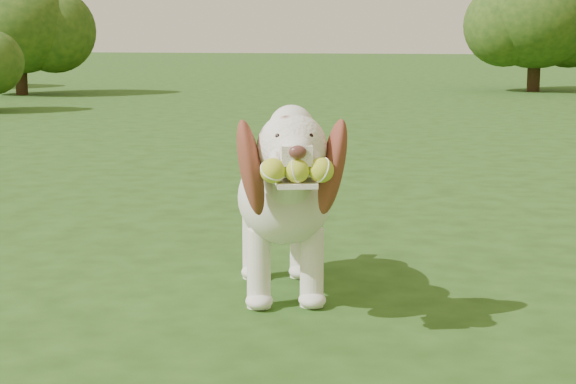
# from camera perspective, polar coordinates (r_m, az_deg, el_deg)

# --- Properties ---
(ground) EXTENTS (80.00, 80.00, 0.00)m
(ground) POSITION_cam_1_polar(r_m,az_deg,el_deg) (3.92, -0.44, -5.47)
(ground) COLOR #203F12
(ground) RESTS_ON ground
(dog) EXTENTS (0.62, 1.17, 0.77)m
(dog) POSITION_cam_1_polar(r_m,az_deg,el_deg) (3.63, -0.31, -0.04)
(dog) COLOR white
(dog) RESTS_ON ground
(shrub_i) EXTENTS (2.07, 2.07, 2.15)m
(shrub_i) POSITION_cam_1_polar(r_m,az_deg,el_deg) (16.88, 14.49, 10.08)
(shrub_i) COLOR #382314
(shrub_i) RESTS_ON ground
(shrub_e) EXTENTS (1.82, 1.82, 1.88)m
(shrub_e) POSITION_cam_1_polar(r_m,az_deg,el_deg) (16.05, -15.65, 9.51)
(shrub_e) COLOR #382314
(shrub_e) RESTS_ON ground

